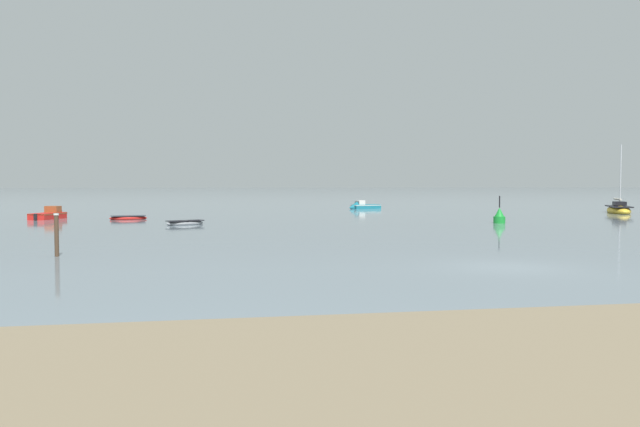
# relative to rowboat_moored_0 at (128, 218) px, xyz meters

# --- Properties ---
(ground_plane) EXTENTS (800.00, 800.00, 0.00)m
(ground_plane) POSITION_rel_rowboat_moored_0_xyz_m (17.61, -34.69, -0.13)
(ground_plane) COLOR slate
(rowboat_moored_0) EXTENTS (3.23, 1.61, 0.49)m
(rowboat_moored_0) POSITION_rel_rowboat_moored_0_xyz_m (0.00, 0.00, 0.00)
(rowboat_moored_0) COLOR red
(rowboat_moored_0) RESTS_ON ground
(rowboat_moored_1) EXTENTS (3.08, 2.25, 0.47)m
(rowboat_moored_1) POSITION_rel_rowboat_moored_0_xyz_m (5.01, -7.89, -0.01)
(rowboat_moored_1) COLOR gray
(rowboat_moored_1) RESTS_ON ground
(motorboat_moored_1) EXTENTS (4.29, 2.49, 1.55)m
(motorboat_moored_1) POSITION_rel_rowboat_moored_0_xyz_m (25.12, 18.65, 0.10)
(motorboat_moored_1) COLOR #197084
(motorboat_moored_1) RESTS_ON ground
(sailboat_moored_0) EXTENTS (4.68, 6.85, 7.40)m
(sailboat_moored_0) POSITION_rel_rowboat_moored_0_xyz_m (48.93, 3.35, 0.19)
(sailboat_moored_0) COLOR gold
(sailboat_moored_0) RESTS_ON ground
(motorboat_moored_2) EXTENTS (2.74, 4.60, 1.65)m
(motorboat_moored_2) POSITION_rel_rowboat_moored_0_xyz_m (-6.74, 2.51, 0.12)
(motorboat_moored_2) COLOR red
(motorboat_moored_2) RESTS_ON ground
(channel_buoy) EXTENTS (0.90, 0.90, 2.30)m
(channel_buoy) POSITION_rel_rowboat_moored_0_xyz_m (29.01, -10.34, 0.33)
(channel_buoy) COLOR #198C2D
(channel_buoy) RESTS_ON ground
(mooring_post_near) EXTENTS (0.22, 0.22, 2.06)m
(mooring_post_near) POSITION_rel_rowboat_moored_0_xyz_m (0.29, -28.13, 0.75)
(mooring_post_near) COLOR #473323
(mooring_post_near) RESTS_ON ground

